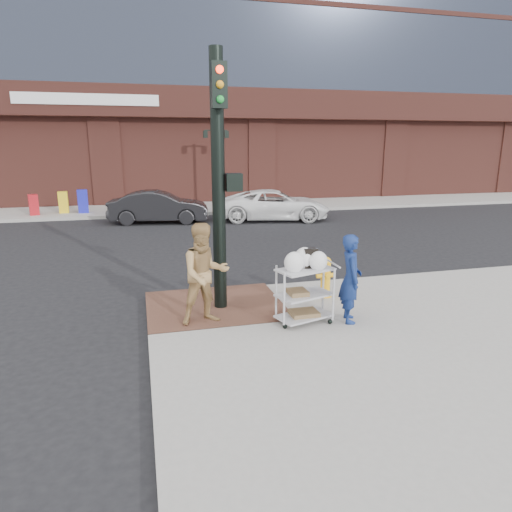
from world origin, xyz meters
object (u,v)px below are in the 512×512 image
object	(u,v)px
lamp_post	(216,159)
fire_hydrant	(326,276)
traffic_signal_pole	(220,176)
sedan_dark	(159,207)
woman_blue	(351,278)
minivan_white	(275,205)
pedestrian_tan	(205,274)
utility_cart	(305,290)

from	to	relation	value
lamp_post	fire_hydrant	bearing A→B (deg)	-90.57
lamp_post	fire_hydrant	distance (m)	15.25
traffic_signal_pole	sedan_dark	bearing A→B (deg)	93.63
traffic_signal_pole	woman_blue	world-z (taller)	traffic_signal_pole
sedan_dark	fire_hydrant	xyz separation A→B (m)	(3.06, -11.47, -0.10)
sedan_dark	traffic_signal_pole	bearing A→B (deg)	-167.86
sedan_dark	minivan_white	distance (m)	5.19
pedestrian_tan	sedan_dark	size ratio (longest dim) A/B	0.45
sedan_dark	fire_hydrant	distance (m)	11.87
traffic_signal_pole	utility_cart	world-z (taller)	traffic_signal_pole
lamp_post	utility_cart	world-z (taller)	lamp_post
traffic_signal_pole	minivan_white	size ratio (longest dim) A/B	1.01
woman_blue	sedan_dark	bearing A→B (deg)	27.21
traffic_signal_pole	utility_cart	xyz separation A→B (m)	(1.36, -1.18, -2.04)
lamp_post	sedan_dark	world-z (taller)	lamp_post
traffic_signal_pole	fire_hydrant	bearing A→B (deg)	2.65
woman_blue	pedestrian_tan	size ratio (longest dim) A/B	0.88
lamp_post	fire_hydrant	size ratio (longest dim) A/B	4.46
pedestrian_tan	woman_blue	bearing A→B (deg)	-21.66
sedan_dark	woman_blue	bearing A→B (deg)	-158.67
sedan_dark	fire_hydrant	size ratio (longest dim) A/B	4.76
woman_blue	sedan_dark	distance (m)	13.25
minivan_white	fire_hydrant	xyz separation A→B (m)	(-2.10, -10.94, -0.08)
pedestrian_tan	minivan_white	world-z (taller)	pedestrian_tan
traffic_signal_pole	minivan_white	xyz separation A→B (m)	(4.43, 11.05, -2.14)
traffic_signal_pole	pedestrian_tan	world-z (taller)	traffic_signal_pole
traffic_signal_pole	fire_hydrant	size ratio (longest dim) A/B	5.58
minivan_white	pedestrian_tan	bearing A→B (deg)	169.31
pedestrian_tan	sedan_dark	world-z (taller)	pedestrian_tan
fire_hydrant	traffic_signal_pole	bearing A→B (deg)	-177.35
utility_cart	fire_hydrant	size ratio (longest dim) A/B	1.58
lamp_post	utility_cart	distance (m)	16.55
sedan_dark	utility_cart	xyz separation A→B (m)	(2.09, -12.76, 0.09)
woman_blue	utility_cart	bearing A→B (deg)	94.31
fire_hydrant	minivan_white	bearing A→B (deg)	79.12
traffic_signal_pole	utility_cart	distance (m)	2.72
woman_blue	utility_cart	world-z (taller)	woman_blue
sedan_dark	utility_cart	size ratio (longest dim) A/B	3.01
traffic_signal_pole	sedan_dark	distance (m)	11.80
sedan_dark	fire_hydrant	bearing A→B (deg)	-156.56
lamp_post	woman_blue	bearing A→B (deg)	-90.94
traffic_signal_pole	minivan_white	bearing A→B (deg)	68.16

